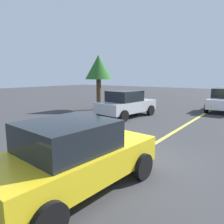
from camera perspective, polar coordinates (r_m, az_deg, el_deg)
The scene contains 6 objects.
ground_plane at distance 6.25m, azimuth 2.95°, elevation -13.63°, with size 80.00×80.00×0.00m, color #38383A.
lane_marking_centre at distance 8.77m, azimuth 13.83°, elevation -6.92°, with size 28.00×0.16×0.01m, color #E0D14C.
car_white_approaching at distance 16.76m, azimuth 28.13°, elevation 2.89°, with size 3.89×2.03×1.62m.
car_yellow_behind_van at distance 4.78m, azimuth -10.47°, elevation -11.24°, with size 3.94×2.33×1.54m.
car_silver_near_curb at distance 12.98m, azimuth 3.81°, elevation 2.30°, with size 4.08×2.42×1.59m.
tree_left_verge at distance 15.62m, azimuth -3.68°, elevation 11.76°, with size 1.95×1.95×3.97m.
Camera 1 is at (-4.81, -3.12, 2.48)m, focal length 33.72 mm.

